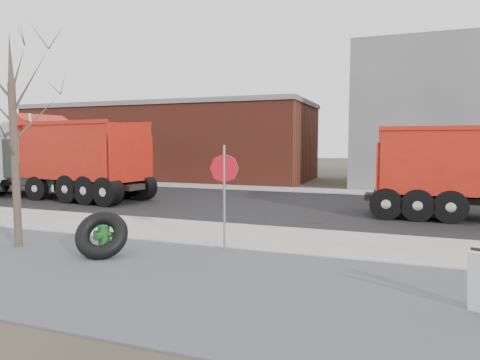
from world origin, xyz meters
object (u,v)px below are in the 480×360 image
at_px(fire_hydrant, 104,236).
at_px(dump_truck_red_b, 66,156).
at_px(stop_sign, 224,179).
at_px(truck_tire, 102,235).

distance_m(fire_hydrant, dump_truck_red_b, 11.09).
height_order(fire_hydrant, dump_truck_red_b, dump_truck_red_b).
distance_m(stop_sign, dump_truck_red_b, 12.21).
bearing_deg(fire_hydrant, stop_sign, 29.21).
bearing_deg(fire_hydrant, truck_tire, -58.30).
bearing_deg(truck_tire, dump_truck_red_b, 135.87).
xyz_separation_m(truck_tire, stop_sign, (2.36, 1.49, 1.21)).
bearing_deg(dump_truck_red_b, truck_tire, 143.55).
height_order(truck_tire, stop_sign, stop_sign).
bearing_deg(truck_tire, stop_sign, 32.39).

